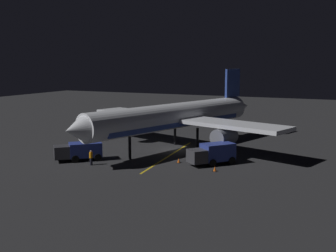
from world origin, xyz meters
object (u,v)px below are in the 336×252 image
object	(u,v)px
traffic_cone_near_left	(215,169)
traffic_cone_under_wing	(179,161)
catering_truck	(213,154)
baggage_truck	(80,151)
airliner	(177,117)
ground_crew_worker	(91,158)
traffic_cone_near_right	(206,155)

from	to	relation	value
traffic_cone_near_left	traffic_cone_under_wing	bearing A→B (deg)	-20.54
catering_truck	traffic_cone_near_left	size ratio (longest dim) A/B	10.21
baggage_truck	traffic_cone_under_wing	size ratio (longest dim) A/B	9.96
baggage_truck	traffic_cone_under_wing	world-z (taller)	baggage_truck
traffic_cone_under_wing	airliner	bearing A→B (deg)	-64.73
ground_crew_worker	traffic_cone_near_left	size ratio (longest dim) A/B	3.16
baggage_truck	traffic_cone_near_right	world-z (taller)	baggage_truck
traffic_cone_near_right	traffic_cone_under_wing	distance (m)	4.77
baggage_truck	traffic_cone_near_right	xyz separation A→B (m)	(-13.15, -8.42, -0.90)
baggage_truck	ground_crew_worker	bearing A→B (deg)	152.78
ground_crew_worker	traffic_cone_under_wing	distance (m)	10.26
catering_truck	traffic_cone_near_right	size ratio (longest dim) A/B	10.21
traffic_cone_near_right	baggage_truck	bearing A→B (deg)	32.62
catering_truck	traffic_cone_under_wing	size ratio (longest dim) A/B	10.21
baggage_truck	catering_truck	distance (m)	16.03
catering_truck	traffic_cone_near_left	bearing A→B (deg)	112.24
airliner	baggage_truck	world-z (taller)	airliner
baggage_truck	ground_crew_worker	xyz separation A→B (m)	(-2.53, 1.30, -0.26)
catering_truck	traffic_cone_near_left	xyz separation A→B (m)	(-1.19, 2.90, -0.99)
baggage_truck	traffic_cone_near_left	xyz separation A→B (m)	(-16.41, -2.11, -0.90)
ground_crew_worker	catering_truck	bearing A→B (deg)	-153.56
traffic_cone_near_right	traffic_cone_under_wing	size ratio (longest dim) A/B	1.00
traffic_cone_near_left	airliner	bearing A→B (deg)	-47.17
traffic_cone_near_left	traffic_cone_near_right	xyz separation A→B (m)	(3.26, -6.31, 0.00)
baggage_truck	traffic_cone_near_left	world-z (taller)	baggage_truck
traffic_cone_near_right	traffic_cone_under_wing	xyz separation A→B (m)	(1.89, 4.38, 0.00)
catering_truck	traffic_cone_near_right	bearing A→B (deg)	-58.71
airliner	traffic_cone_under_wing	distance (m)	9.16
airliner	catering_truck	world-z (taller)	airliner
airliner	ground_crew_worker	size ratio (longest dim) A/B	20.13
traffic_cone_near_left	traffic_cone_near_right	size ratio (longest dim) A/B	1.00
airliner	ground_crew_worker	distance (m)	14.21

